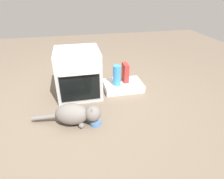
{
  "coord_description": "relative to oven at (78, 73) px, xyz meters",
  "views": [
    {
      "loc": [
        -0.06,
        -2.03,
        1.41
      ],
      "look_at": [
        0.37,
        -0.03,
        0.25
      ],
      "focal_mm": 30.18,
      "sensor_mm": 36.0,
      "label": 1
    }
  ],
  "objects": [
    {
      "name": "oven",
      "position": [
        0.0,
        0.0,
        0.0
      ],
      "size": [
        0.59,
        0.62,
        0.65
      ],
      "color": "#B7BABF",
      "rests_on": "ground"
    },
    {
      "name": "food_bowl",
      "position": [
        0.13,
        -0.74,
        -0.29
      ],
      "size": [
        0.13,
        0.13,
        0.08
      ],
      "color": "#4C7AB7",
      "rests_on": "ground"
    },
    {
      "name": "pantry_cabinet",
      "position": [
        0.65,
        0.01,
        -0.27
      ],
      "size": [
        0.57,
        0.39,
        0.1
      ],
      "primitive_type": "cube",
      "color": "white",
      "rests_on": "ground"
    },
    {
      "name": "water_bottle",
      "position": [
        0.54,
        -0.04,
        -0.07
      ],
      "size": [
        0.11,
        0.11,
        0.3
      ],
      "primitive_type": "cylinder",
      "color": "#388CD1",
      "rests_on": "pantry_cabinet"
    },
    {
      "name": "ground",
      "position": [
        0.02,
        -0.39,
        -0.33
      ],
      "size": [
        8.0,
        8.0,
        0.0
      ],
      "primitive_type": "plane",
      "color": "#6B5B4C"
    },
    {
      "name": "cereal_box",
      "position": [
        0.69,
        0.06,
        -0.08
      ],
      "size": [
        0.07,
        0.18,
        0.28
      ],
      "primitive_type": "cube",
      "color": "#B72D28",
      "rests_on": "pantry_cabinet"
    },
    {
      "name": "cat",
      "position": [
        -0.08,
        -0.68,
        -0.19
      ],
      "size": [
        0.79,
        0.33,
        0.26
      ],
      "rotation": [
        0.0,
        0.0,
        -0.27
      ],
      "color": "slate",
      "rests_on": "ground"
    }
  ]
}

